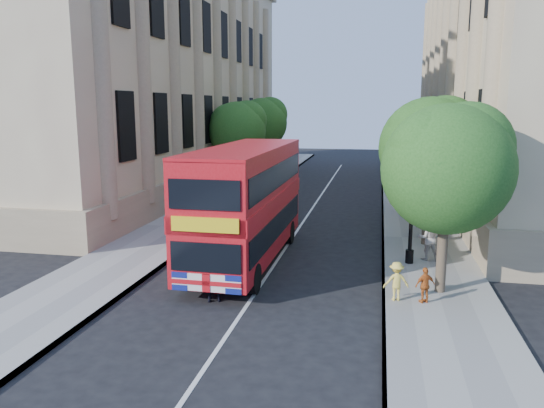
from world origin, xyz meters
The scene contains 17 objects.
ground centered at (0.00, 0.00, 0.00)m, with size 120.00×120.00×0.00m, color black.
pavement_right centered at (5.75, 10.00, 0.06)m, with size 3.50×80.00×0.12m, color gray.
pavement_left centered at (-5.75, 10.00, 0.06)m, with size 3.50×80.00×0.12m, color gray.
building_right centered at (13.80, 24.00, 9.00)m, with size 12.00×38.00×18.00m, color tan.
building_left centered at (-13.80, 24.00, 9.00)m, with size 12.00×38.00×18.00m, color tan.
tree_right_near centered at (5.84, 3.03, 4.25)m, with size 4.00×4.00×6.08m.
tree_right_mid centered at (5.84, 9.03, 4.45)m, with size 4.20×4.20×6.37m.
tree_right_far centered at (5.84, 15.03, 4.31)m, with size 4.00×4.00×6.15m.
tree_left_far centered at (-5.96, 22.03, 4.44)m, with size 4.00×4.00×6.30m.
tree_left_back centered at (-5.96, 30.03, 4.71)m, with size 4.20×4.20×6.65m.
lamp_post centered at (5.00, 6.00, 2.51)m, with size 0.32×0.32×5.16m.
double_decker_bus centered at (-1.12, 5.26, 2.40)m, with size 2.62×9.46×4.35m.
box_van centered at (-2.89, 13.41, 1.51)m, with size 2.43×5.49×3.09m.
police_constable centered at (-1.08, 1.00, 0.83)m, with size 0.61×0.40×1.66m, color black.
woman_pedestrian centered at (5.71, 6.56, 0.98)m, with size 0.84×0.65×1.73m, color beige.
child_a centered at (5.24, 1.89, 0.67)m, with size 0.64×0.27×1.09m, color #C35F22.
child_b centered at (4.40, 1.93, 0.72)m, with size 0.77×0.44×1.20m, color #F5D853.
Camera 1 is at (3.77, -13.82, 5.95)m, focal length 35.00 mm.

